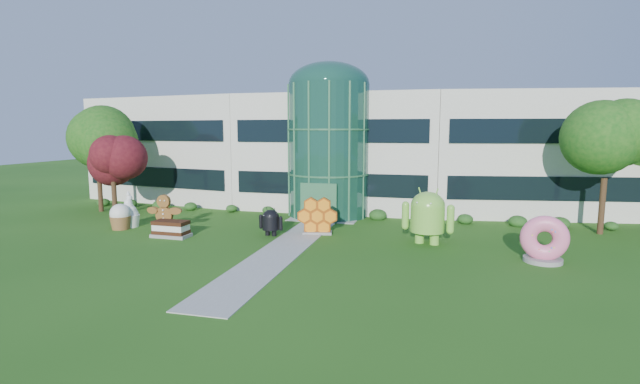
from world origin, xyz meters
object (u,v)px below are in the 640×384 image
(android_green, at_px, (428,213))
(gingerbread, at_px, (164,213))
(android_black, at_px, (271,220))
(donut, at_px, (544,239))

(android_green, distance_m, gingerbread, 16.46)
(android_green, height_order, android_black, android_green)
(donut, xyz_separation_m, gingerbread, (-22.10, 1.48, 0.02))
(android_green, xyz_separation_m, donut, (5.67, -2.37, -0.58))
(android_green, relative_size, android_black, 1.86)
(android_black, height_order, gingerbread, gingerbread)
(gingerbread, bearing_deg, donut, -7.86)
(android_green, height_order, gingerbread, android_green)
(android_black, distance_m, donut, 15.19)
(donut, relative_size, gingerbread, 0.91)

